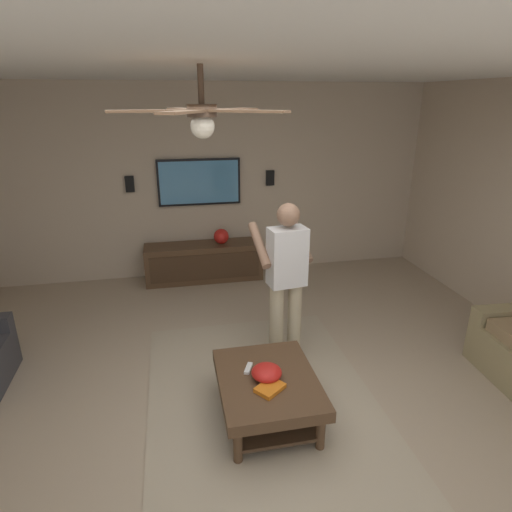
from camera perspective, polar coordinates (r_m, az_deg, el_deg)
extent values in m
plane|color=tan|center=(3.88, 0.64, -20.63)|extent=(7.98, 7.98, 0.00)
cube|color=#C6B299|center=(6.37, -5.80, 9.78)|extent=(0.10, 6.59, 2.77)
cube|color=white|center=(2.94, 0.88, 25.75)|extent=(6.85, 6.59, 0.10)
cube|color=tan|center=(4.02, 0.84, -18.85)|extent=(2.83, 2.00, 0.01)
cube|color=#93845B|center=(5.15, 30.88, -8.76)|extent=(0.23, 0.85, 0.58)
cube|color=#513823|center=(3.65, 1.57, -16.61)|extent=(1.00, 0.80, 0.10)
cylinder|color=#513823|center=(4.17, 4.63, -14.83)|extent=(0.07, 0.07, 0.30)
cylinder|color=#513823|center=(4.06, -4.43, -15.87)|extent=(0.07, 0.07, 0.30)
cylinder|color=#513823|center=(3.55, 8.66, -22.41)|extent=(0.07, 0.07, 0.30)
cylinder|color=#513823|center=(3.42, -2.45, -24.09)|extent=(0.07, 0.07, 0.30)
cube|color=#452F1E|center=(3.81, 1.53, -19.62)|extent=(0.88, 0.68, 0.03)
cube|color=#513823|center=(6.34, -6.97, -0.77)|extent=(0.44, 1.70, 0.55)
cube|color=#412C1C|center=(6.13, -6.79, -1.52)|extent=(0.01, 1.56, 0.39)
cube|color=black|center=(6.26, -7.62, 9.80)|extent=(0.05, 1.18, 0.67)
cube|color=#4B8BBD|center=(6.24, -7.60, 9.76)|extent=(0.01, 1.12, 0.61)
cylinder|color=#C6B793|center=(4.44, 5.16, -8.46)|extent=(0.14, 0.14, 0.82)
cylinder|color=#C6B793|center=(4.37, 2.75, -8.91)|extent=(0.14, 0.14, 0.82)
cube|color=white|center=(4.11, 4.20, -0.12)|extent=(0.27, 0.39, 0.58)
sphere|color=#997056|center=(3.99, 4.35, 5.54)|extent=(0.22, 0.22, 0.22)
cylinder|color=#997056|center=(4.33, 5.95, 2.12)|extent=(0.49, 0.16, 0.37)
cylinder|color=#997056|center=(4.16, 0.46, 1.50)|extent=(0.49, 0.16, 0.37)
cube|color=white|center=(4.45, 2.24, 1.37)|extent=(0.05, 0.06, 0.16)
ellipsoid|color=red|center=(3.58, 1.43, -15.34)|extent=(0.25, 0.25, 0.11)
cube|color=white|center=(3.70, -1.02, -14.82)|extent=(0.16, 0.10, 0.02)
cube|color=orange|center=(3.49, 1.88, -17.26)|extent=(0.26, 0.27, 0.04)
sphere|color=red|center=(6.22, -4.68, 2.65)|extent=(0.22, 0.22, 0.22)
cube|color=black|center=(6.43, 1.90, 10.43)|extent=(0.06, 0.12, 0.22)
cube|color=black|center=(6.28, -16.57, 9.23)|extent=(0.06, 0.12, 0.22)
cylinder|color=#4C3828|center=(2.94, -7.40, 21.50)|extent=(0.04, 0.04, 0.28)
cylinder|color=#4C3828|center=(2.94, -7.27, 18.78)|extent=(0.20, 0.20, 0.08)
sphere|color=silver|center=(2.95, -7.18, 16.84)|extent=(0.16, 0.16, 0.16)
cube|color=brown|center=(3.24, -9.39, 18.81)|extent=(0.57, 0.27, 0.02)
cube|color=brown|center=(2.89, -13.79, 18.36)|extent=(0.20, 0.57, 0.02)
cube|color=brown|center=(2.64, -9.65, 18.50)|extent=(0.56, 0.33, 0.02)
cube|color=brown|center=(2.78, -1.41, 18.84)|extent=(0.44, 0.52, 0.02)
cube|color=brown|center=(3.20, -3.47, 19.01)|extent=(0.49, 0.47, 0.02)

